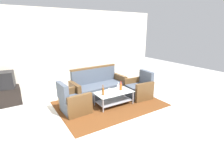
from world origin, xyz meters
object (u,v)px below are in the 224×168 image
couch (98,87)px  armchair_right (139,89)px  bottle_orange (121,87)px  cup (109,90)px  bottle_clear (118,87)px  bottle_brown (103,91)px  armchair_left (74,102)px  tv_stand (6,97)px  television (2,80)px  coffee_table (114,96)px  bottle_red (121,86)px

couch → armchair_right: bearing=142.1°
armchair_right → bottle_orange: (-0.75, -0.03, 0.21)m
cup → bottle_clear: bearing=-13.4°
bottle_orange → cup: (-0.36, 0.07, -0.04)m
bottle_brown → armchair_left: bearing=161.8°
bottle_clear → bottle_brown: (-0.55, -0.07, 0.02)m
tv_stand → television: 0.50m
bottle_brown → bottle_orange: 0.65m
armchair_right → tv_stand: (-3.70, 1.66, -0.03)m
armchair_left → bottle_clear: armchair_left is taller
armchair_left → bottle_brown: 0.84m
bottle_brown → couch: bearing=70.4°
armchair_right → bottle_clear: bearing=95.0°
bottle_clear → bottle_orange: bottle_clear is taller
bottle_brown → cup: 0.32m
armchair_right → coffee_table: armchair_right is taller
bottle_red → cup: size_ratio=2.33×
bottle_orange → cup: 0.37m
coffee_table → bottle_brown: bearing=-173.1°
bottle_red → cup: (-0.43, -0.03, -0.04)m
armchair_left → coffee_table: bearing=77.2°
couch → cup: (-0.02, -0.73, 0.14)m
couch → bottle_red: size_ratio=7.85×
bottle_clear → cup: 0.28m
bottle_red → cup: bearing=-176.6°
bottle_clear → tv_stand: size_ratio=0.32×
bottle_red → television: 3.42m
couch → armchair_left: couch is taller
couch → bottle_orange: (0.34, -0.80, 0.19)m
bottle_clear → cup: size_ratio=2.58×
bottle_orange → television: (-2.94, 1.69, 0.26)m
bottle_brown → television: bearing=142.6°
couch → bottle_orange: 0.89m
couch → bottle_clear: 0.85m
armchair_left → tv_stand: armchair_left is taller
couch → bottle_red: couch is taller
bottle_orange → coffee_table: bearing=-175.0°
bottle_clear → cup: bottle_clear is taller
armchair_left → armchair_right: (2.16, -0.15, 0.00)m
armchair_left → television: television is taller
bottle_red → tv_stand: (-3.01, 1.59, -0.24)m
armchair_left → coffee_table: (1.15, -0.21, -0.02)m
armchair_right → bottle_brown: bearing=97.3°
bottle_red → tv_stand: 3.42m
coffee_table → bottle_clear: 0.29m
bottle_orange → television: television is taller
cup → television: bearing=147.9°
bottle_orange → television: bearing=150.2°
couch → armchair_right: 1.33m
armchair_right → bottle_brown: size_ratio=2.84×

